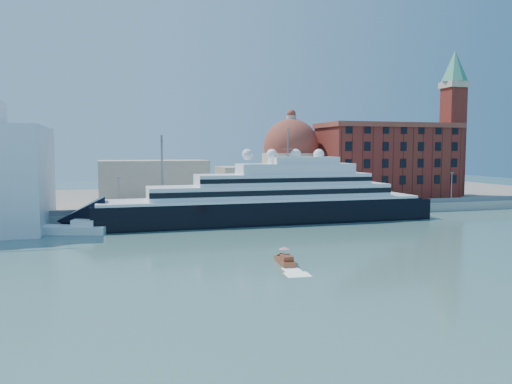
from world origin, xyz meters
name	(u,v)px	position (x,y,z in m)	size (l,w,h in m)	color
ground	(288,240)	(0.00, 0.00, 0.00)	(400.00, 400.00, 0.00)	#375F5F
quay	(242,212)	(0.00, 34.00, 1.25)	(180.00, 10.00, 2.50)	gray
land	(211,198)	(0.00, 75.00, 1.00)	(260.00, 72.00, 2.00)	slate
quay_fence	(247,207)	(0.00, 29.50, 3.10)	(180.00, 0.10, 1.20)	slate
superyacht	(254,204)	(-0.03, 23.00, 4.46)	(86.54, 12.00, 25.86)	black
service_barge	(74,229)	(-39.15, 19.35, 0.88)	(14.42, 8.20, 3.08)	white
water_taxi	(285,260)	(-7.19, -18.54, 0.64)	(2.31, 5.75, 2.67)	brown
warehouse	(387,160)	(52.00, 52.00, 13.79)	(43.00, 19.00, 23.25)	maroon
campanile	(453,114)	(76.00, 52.00, 28.76)	(8.40, 8.40, 47.00)	maroon
church	(243,170)	(6.39, 57.72, 10.91)	(66.00, 18.00, 25.50)	beige
lamp_posts	(193,180)	(-12.67, 32.27, 9.84)	(120.80, 2.40, 18.00)	slate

